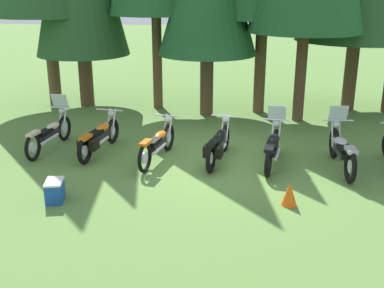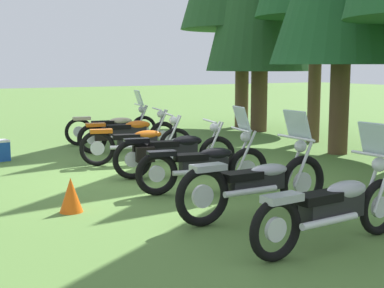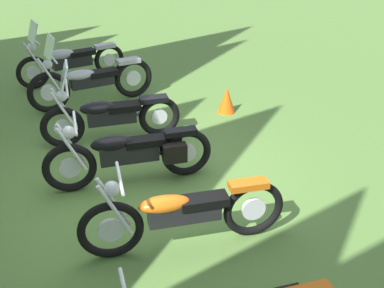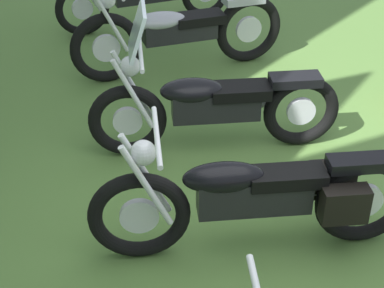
{
  "view_description": "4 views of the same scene",
  "coord_description": "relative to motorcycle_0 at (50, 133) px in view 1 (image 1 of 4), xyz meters",
  "views": [
    {
      "loc": [
        0.21,
        -11.02,
        4.21
      ],
      "look_at": [
        -0.55,
        -0.27,
        0.55
      ],
      "focal_mm": 44.55,
      "sensor_mm": 36.0,
      "label": 1
    },
    {
      "loc": [
        8.77,
        -4.49,
        2.0
      ],
      "look_at": [
        -0.2,
        0.59,
        0.52
      ],
      "focal_mm": 51.81,
      "sensor_mm": 36.0,
      "label": 2
    },
    {
      "loc": [
        -5.2,
        1.85,
        3.52
      ],
      "look_at": [
        -0.61,
        -0.5,
        0.79
      ],
      "focal_mm": 44.15,
      "sensor_mm": 36.0,
      "label": 3
    },
    {
      "loc": [
        -2.96,
        1.52,
        3.05
      ],
      "look_at": [
        0.15,
        0.52,
        0.93
      ],
      "focal_mm": 57.71,
      "sensor_mm": 36.0,
      "label": 4
    }
  ],
  "objects": [
    {
      "name": "motorcycle_5",
      "position": [
        7.36,
        -0.89,
        0.02
      ],
      "size": [
        0.74,
        2.38,
        1.39
      ],
      "rotation": [
        0.0,
        0.0,
        1.58
      ],
      "color": "black",
      "rests_on": "ground_plane"
    },
    {
      "name": "traffic_cone",
      "position": [
        5.9,
        -2.95,
        -0.22
      ],
      "size": [
        0.32,
        0.32,
        0.48
      ],
      "primitive_type": "cone",
      "color": "#EA590F",
      "rests_on": "ground_plane"
    },
    {
      "name": "motorcycle_0",
      "position": [
        0.0,
        0.0,
        0.0
      ],
      "size": [
        0.64,
        2.36,
        1.36
      ],
      "rotation": [
        0.0,
        0.0,
        1.42
      ],
      "color": "black",
      "rests_on": "ground_plane"
    },
    {
      "name": "motorcycle_3",
      "position": [
        4.45,
        -0.6,
        -0.01
      ],
      "size": [
        0.85,
        2.26,
        1.01
      ],
      "rotation": [
        0.0,
        0.0,
        1.36
      ],
      "color": "black",
      "rests_on": "ground_plane"
    },
    {
      "name": "picnic_cooler",
      "position": [
        1.19,
        -3.09,
        -0.24
      ],
      "size": [
        0.41,
        0.56,
        0.44
      ],
      "color": "#19479E",
      "rests_on": "ground_plane"
    },
    {
      "name": "motorcycle_1",
      "position": [
        1.36,
        -0.21,
        -0.02
      ],
      "size": [
        0.88,
        2.33,
        0.99
      ],
      "rotation": [
        0.0,
        0.0,
        1.38
      ],
      "color": "black",
      "rests_on": "ground_plane"
    },
    {
      "name": "motorcycle_4",
      "position": [
        5.76,
        -0.72,
        -0.0
      ],
      "size": [
        0.77,
        2.18,
        1.35
      ],
      "rotation": [
        0.0,
        0.0,
        1.37
      ],
      "color": "black",
      "rests_on": "ground_plane"
    },
    {
      "name": "motorcycle_2",
      "position": [
        2.95,
        -0.62,
        -0.01
      ],
      "size": [
        0.77,
        2.28,
        1.01
      ],
      "rotation": [
        0.0,
        0.0,
        1.34
      ],
      "color": "black",
      "rests_on": "ground_plane"
    },
    {
      "name": "ground_plane",
      "position": [
        4.37,
        -0.66,
        -0.46
      ],
      "size": [
        80.0,
        80.0,
        0.0
      ],
      "primitive_type": "plane",
      "color": "#547A38"
    }
  ]
}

